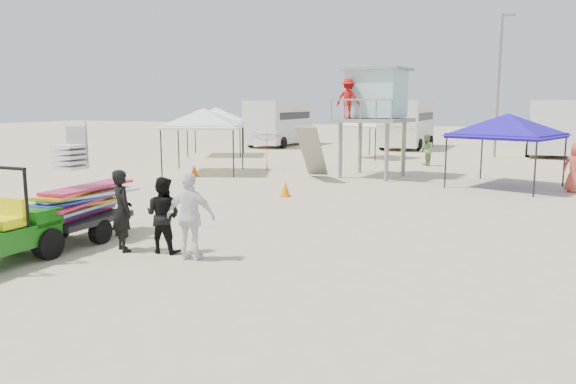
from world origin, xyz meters
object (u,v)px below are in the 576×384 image
at_px(lifeguard_tower, 372,98).
at_px(canopy_blue, 508,117).
at_px(surf_trailer, 77,198).
at_px(man_left, 122,211).

distance_m(lifeguard_tower, canopy_blue, 5.54).
height_order(surf_trailer, canopy_blue, canopy_blue).
bearing_deg(lifeguard_tower, man_left, -96.21).
bearing_deg(canopy_blue, man_left, -118.11).
bearing_deg(man_left, lifeguard_tower, -63.73).
bearing_deg(surf_trailer, man_left, -11.19).
relative_size(surf_trailer, canopy_blue, 0.62).
height_order(man_left, canopy_blue, canopy_blue).
distance_m(man_left, lifeguard_tower, 14.29).
height_order(surf_trailer, lifeguard_tower, lifeguard_tower).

